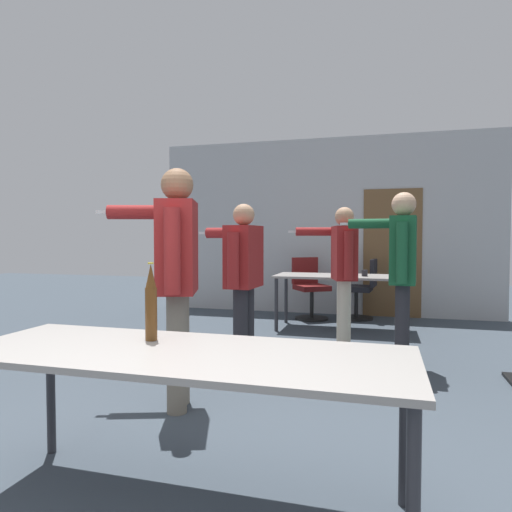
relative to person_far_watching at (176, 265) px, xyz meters
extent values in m
cube|color=#B2B5B7|center=(0.52, 4.57, 0.39)|extent=(5.60, 0.10, 2.92)
cube|color=brown|center=(1.62, 4.52, -0.05)|extent=(0.90, 0.02, 2.05)
cube|color=gray|center=(0.59, -1.18, -0.33)|extent=(2.11, 0.77, 0.03)
cylinder|color=#2D2D33|center=(1.58, -1.50, -0.71)|extent=(0.05, 0.05, 0.72)
cylinder|color=#2D2D33|center=(-0.40, -0.85, -0.71)|extent=(0.05, 0.05, 0.72)
cylinder|color=#2D2D33|center=(1.58, -0.85, -0.71)|extent=(0.05, 0.05, 0.72)
cube|color=gray|center=(0.92, 3.25, -0.33)|extent=(1.78, 0.77, 0.03)
cylinder|color=#2D2D33|center=(0.09, 2.93, -0.71)|extent=(0.05, 0.05, 0.72)
cylinder|color=#2D2D33|center=(1.75, 2.93, -0.71)|extent=(0.05, 0.05, 0.72)
cylinder|color=#2D2D33|center=(0.09, 3.58, -0.71)|extent=(0.05, 0.05, 0.72)
cylinder|color=#2D2D33|center=(1.75, 3.58, -0.71)|extent=(0.05, 0.05, 0.72)
cylinder|color=slate|center=(0.05, -0.09, -0.64)|extent=(0.15, 0.15, 0.86)
cylinder|color=slate|center=(-0.02, 0.10, -0.64)|extent=(0.15, 0.15, 0.86)
cube|color=maroon|center=(0.01, 0.00, 0.13)|extent=(0.40, 0.53, 0.68)
sphere|color=#936B4C|center=(0.01, 0.00, 0.59)|extent=(0.24, 0.24, 0.24)
cylinder|color=maroon|center=(0.11, -0.27, 0.11)|extent=(0.11, 0.11, 0.59)
cylinder|color=maroon|center=(-0.36, 0.19, 0.40)|extent=(0.59, 0.29, 0.11)
cube|color=white|center=(-0.66, 0.09, 0.40)|extent=(0.13, 0.07, 0.03)
cylinder|color=#28282D|center=(1.66, 1.43, -0.66)|extent=(0.13, 0.13, 0.83)
cylinder|color=#28282D|center=(1.67, 1.60, -0.66)|extent=(0.13, 0.13, 0.83)
cube|color=#195633|center=(1.67, 1.52, 0.08)|extent=(0.27, 0.44, 0.65)
sphere|color=#DBAD89|center=(1.67, 1.52, 0.52)|extent=(0.23, 0.23, 0.23)
cylinder|color=#195633|center=(1.65, 1.26, 0.07)|extent=(0.10, 0.10, 0.56)
cylinder|color=#195633|center=(1.41, 1.80, 0.35)|extent=(0.57, 0.15, 0.10)
cube|color=white|center=(1.10, 1.83, 0.35)|extent=(0.12, 0.05, 0.03)
cylinder|color=#28282D|center=(0.14, 1.14, -0.68)|extent=(0.14, 0.14, 0.78)
cylinder|color=#28282D|center=(0.15, 1.33, -0.68)|extent=(0.14, 0.14, 0.78)
cube|color=maroon|center=(0.15, 1.24, 0.01)|extent=(0.29, 0.48, 0.61)
sphere|color=tan|center=(0.15, 1.24, 0.43)|extent=(0.22, 0.22, 0.22)
cylinder|color=maroon|center=(0.13, 0.94, -0.01)|extent=(0.11, 0.11, 0.53)
cylinder|color=maroon|center=(-0.10, 1.54, 0.25)|extent=(0.54, 0.14, 0.11)
cube|color=white|center=(-0.40, 1.56, 0.25)|extent=(0.12, 0.04, 0.03)
cylinder|color=beige|center=(1.07, 2.15, -0.68)|extent=(0.13, 0.13, 0.79)
cylinder|color=beige|center=(1.03, 2.32, -0.68)|extent=(0.13, 0.13, 0.79)
cube|color=maroon|center=(1.05, 2.24, 0.03)|extent=(0.34, 0.47, 0.62)
sphere|color=tan|center=(1.05, 2.24, 0.44)|extent=(0.22, 0.22, 0.22)
cylinder|color=maroon|center=(1.12, 1.99, 0.01)|extent=(0.10, 0.10, 0.54)
cylinder|color=maroon|center=(0.72, 2.42, 0.27)|extent=(0.54, 0.24, 0.10)
cube|color=white|center=(0.43, 2.34, 0.27)|extent=(0.13, 0.07, 0.03)
cylinder|color=black|center=(1.09, 4.16, -1.06)|extent=(0.52, 0.52, 0.03)
cylinder|color=black|center=(1.09, 4.16, -0.84)|extent=(0.06, 0.06, 0.41)
cube|color=black|center=(1.09, 4.16, -0.59)|extent=(0.50, 0.50, 0.08)
cube|color=black|center=(1.35, 4.14, -0.34)|extent=(0.10, 0.44, 0.42)
cylinder|color=black|center=(0.42, 3.95, -1.06)|extent=(0.52, 0.52, 0.03)
cylinder|color=black|center=(0.42, 3.95, -0.83)|extent=(0.06, 0.06, 0.43)
cube|color=maroon|center=(0.42, 3.95, -0.57)|extent=(0.64, 0.64, 0.08)
cube|color=maroon|center=(0.27, 4.16, -0.32)|extent=(0.40, 0.29, 0.42)
cylinder|color=#563314|center=(0.35, -1.02, -0.18)|extent=(0.06, 0.06, 0.27)
cone|color=#563314|center=(0.35, -1.02, 0.01)|extent=(0.05, 0.05, 0.12)
cylinder|color=gold|center=(0.35, -1.02, 0.07)|extent=(0.03, 0.03, 0.01)
cylinder|color=#232328|center=(1.25, 3.19, -0.27)|extent=(0.08, 0.08, 0.09)
camera|label=1|loc=(1.48, -3.08, 0.20)|focal=32.00mm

